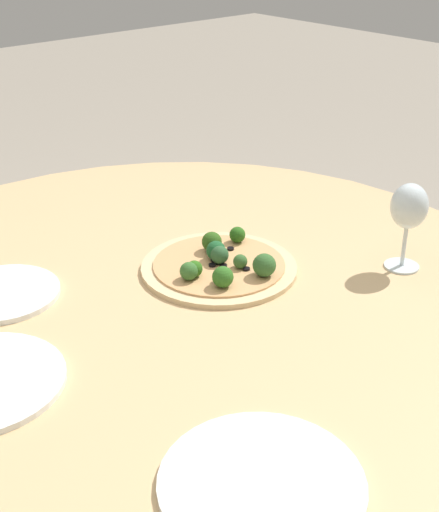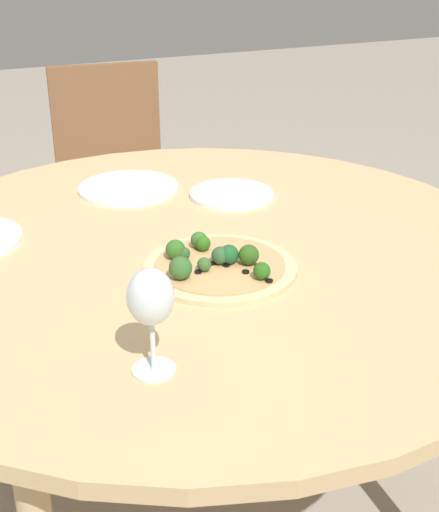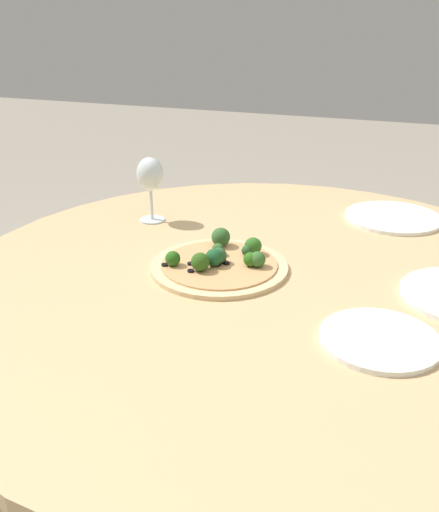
# 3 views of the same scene
# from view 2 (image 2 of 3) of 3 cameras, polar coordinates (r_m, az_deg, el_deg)

# --- Properties ---
(ground_plane) EXTENTS (12.00, 12.00, 0.00)m
(ground_plane) POSITION_cam_2_polar(r_m,az_deg,el_deg) (1.91, -1.40, -19.71)
(ground_plane) COLOR gray
(dining_table) EXTENTS (1.38, 1.38, 0.74)m
(dining_table) POSITION_cam_2_polar(r_m,az_deg,el_deg) (1.50, -1.67, -1.16)
(dining_table) COLOR tan
(dining_table) RESTS_ON ground_plane
(chair) EXTENTS (0.44, 0.44, 0.90)m
(chair) POSITION_cam_2_polar(r_m,az_deg,el_deg) (2.55, -8.30, 5.60)
(chair) COLOR brown
(chair) RESTS_ON ground_plane
(pizza) EXTENTS (0.30, 0.30, 0.06)m
(pizza) POSITION_cam_2_polar(r_m,az_deg,el_deg) (1.38, -0.21, -0.63)
(pizza) COLOR #DBBC89
(pizza) RESTS_ON dining_table
(wine_glass) EXTENTS (0.07, 0.07, 0.17)m
(wine_glass) POSITION_cam_2_polar(r_m,az_deg,el_deg) (1.03, -5.53, -3.56)
(wine_glass) COLOR silver
(wine_glass) RESTS_ON dining_table
(plate_far) EXTENTS (0.21, 0.21, 0.01)m
(plate_far) POSITION_cam_2_polar(r_m,az_deg,el_deg) (1.75, 0.98, 4.97)
(plate_far) COLOR white
(plate_far) RESTS_ON dining_table
(plate_side) EXTENTS (0.25, 0.25, 0.01)m
(plate_side) POSITION_cam_2_polar(r_m,az_deg,el_deg) (1.81, -7.29, 5.44)
(plate_side) COLOR white
(plate_side) RESTS_ON dining_table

